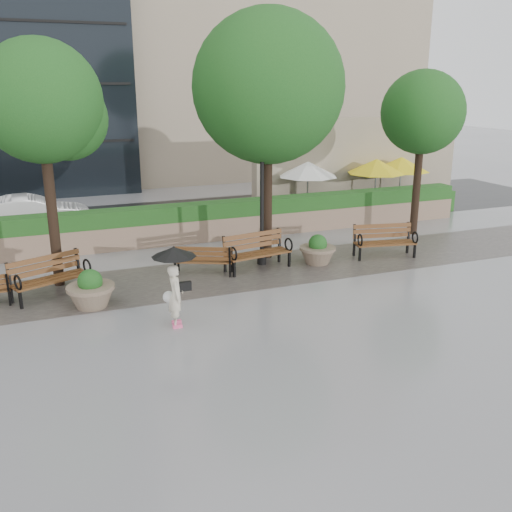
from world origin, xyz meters
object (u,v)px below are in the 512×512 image
object	(u,v)px
bench_4	(384,248)
car_right	(32,215)
planter_right	(317,252)
pedestrian	(175,279)
bench_1	(51,285)
bench_3	(257,259)
planter_left	(91,293)
bench_2	(204,266)
lamppost	(262,210)

from	to	relation	value
bench_4	car_right	distance (m)	12.94
planter_right	pedestrian	xyz separation A→B (m)	(-5.25, -3.03, 0.78)
bench_1	car_right	xyz separation A→B (m)	(-0.32, 7.34, 0.39)
bench_3	car_right	distance (m)	9.52
bench_3	planter_left	xyz separation A→B (m)	(-5.02, -1.31, 0.07)
bench_2	planter_left	world-z (taller)	planter_left
bench_3	planter_right	xyz separation A→B (m)	(1.96, -0.15, 0.04)
bench_1	bench_3	bearing A→B (deg)	-21.90
pedestrian	bench_4	bearing A→B (deg)	-60.16
planter_left	lamppost	size ratio (longest dim) A/B	0.30
planter_right	lamppost	bearing A→B (deg)	160.88
bench_3	pedestrian	distance (m)	4.65
planter_left	bench_2	bearing A→B (deg)	23.19
lamppost	pedestrian	world-z (taller)	lamppost
lamppost	car_right	world-z (taller)	lamppost
bench_1	pedestrian	world-z (taller)	pedestrian
bench_4	car_right	xyz separation A→B (m)	(-10.54, 7.49, 0.40)
planter_right	lamppost	distance (m)	2.21
bench_4	lamppost	distance (m)	4.30
planter_right	planter_left	bearing A→B (deg)	-170.60
bench_4	pedestrian	xyz separation A→B (m)	(-7.59, -2.87, 0.84)
pedestrian	planter_left	bearing A→B (deg)	51.66
lamppost	bench_3	bearing A→B (deg)	-126.33
planter_right	bench_3	bearing A→B (deg)	175.57
bench_1	car_right	world-z (taller)	car_right
bench_3	bench_2	bearing A→B (deg)	165.74
bench_1	planter_right	size ratio (longest dim) A/B	1.90
planter_left	planter_right	size ratio (longest dim) A/B	1.06
planter_left	pedestrian	world-z (taller)	pedestrian
planter_left	lamppost	bearing A→B (deg)	17.95
bench_3	pedestrian	world-z (taller)	pedestrian
bench_2	bench_3	distance (m)	1.66
bench_4	planter_left	xyz separation A→B (m)	(-9.31, -0.99, 0.08)
car_right	bench_4	bearing A→B (deg)	-126.85
bench_4	car_right	bearing A→B (deg)	155.97
planter_left	pedestrian	xyz separation A→B (m)	(1.72, -1.88, 0.76)
bench_3	planter_right	world-z (taller)	bench_3
bench_2	bench_3	world-z (taller)	bench_3
planter_left	pedestrian	size ratio (longest dim) A/B	0.63
car_right	lamppost	bearing A→B (deg)	-137.33
bench_2	lamppost	world-z (taller)	lamppost
planter_right	car_right	distance (m)	11.00
bench_2	bench_3	xyz separation A→B (m)	(1.65, -0.14, 0.05)
bench_4	bench_1	bearing A→B (deg)	-169.48
planter_left	bench_1	bearing A→B (deg)	128.43
lamppost	car_right	bearing A→B (deg)	134.10
bench_2	planter_right	distance (m)	3.62
pedestrian	planter_right	bearing A→B (deg)	-50.85
bench_2	car_right	bearing A→B (deg)	-31.89
bench_2	bench_3	bearing A→B (deg)	-159.64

